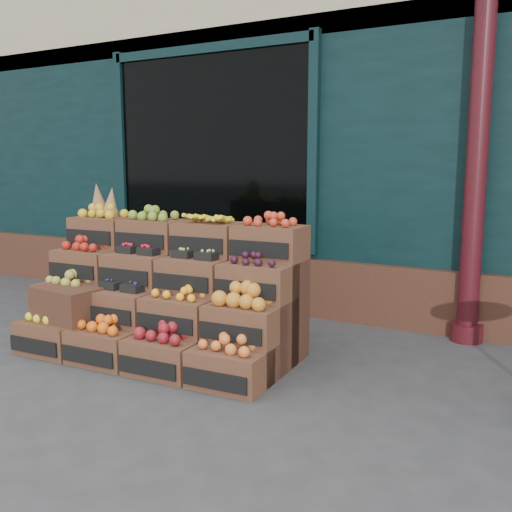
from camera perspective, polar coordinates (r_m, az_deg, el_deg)
The scene contains 5 objects.
ground at distance 4.02m, azimuth -2.41°, elevation -13.71°, with size 60.00×60.00×0.00m, color #39393B.
shop_facade at distance 8.53m, azimuth 16.28°, elevation 14.46°, with size 12.00×6.24×4.80m.
crate_display at distance 4.83m, azimuth -9.01°, elevation -4.49°, with size 2.28×1.20×1.39m.
spare_crates at distance 5.03m, azimuth -18.10°, elevation -6.06°, with size 0.59×0.44×0.56m.
shopkeeper at distance 6.94m, azimuth -2.95°, elevation 4.85°, with size 0.76×0.50×2.08m, color #134524.
Camera 1 is at (1.94, -3.15, 1.57)m, focal length 40.00 mm.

